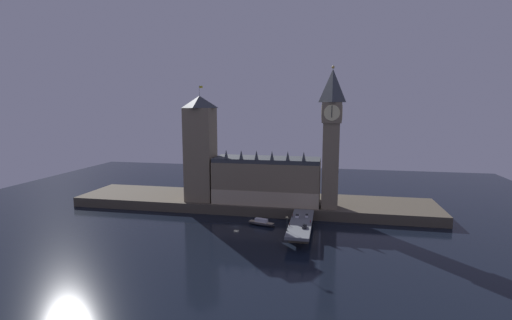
{
  "coord_description": "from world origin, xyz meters",
  "views": [
    {
      "loc": [
        47.18,
        -181.4,
        61.62
      ],
      "look_at": [
        6.62,
        20.0,
        32.57
      ],
      "focal_mm": 26.0,
      "sensor_mm": 36.0,
      "label": 1
    }
  ],
  "objects": [
    {
      "name": "pedestrian_far_rail",
      "position": [
        29.38,
        1.99,
        7.05
      ],
      "size": [
        0.38,
        0.38,
        1.78
      ],
      "color": "black",
      "rests_on": "bridge"
    },
    {
      "name": "ground_plane",
      "position": [
        0.0,
        0.0,
        0.0
      ],
      "size": [
        400.0,
        400.0,
        0.0
      ],
      "primitive_type": "plane",
      "color": "black"
    },
    {
      "name": "car_southbound_lead",
      "position": [
        36.46,
        -13.57,
        6.81
      ],
      "size": [
        1.98,
        4.47,
        1.52
      ],
      "color": "black",
      "rests_on": "bridge"
    },
    {
      "name": "pedestrian_mid_walk",
      "position": [
        38.83,
        -6.48,
        7.06
      ],
      "size": [
        0.38,
        0.38,
        1.81
      ],
      "color": "black",
      "rests_on": "bridge"
    },
    {
      "name": "parliament_hall",
      "position": [
        10.87,
        31.92,
        19.04
      ],
      "size": [
        62.14,
        23.23,
        32.0
      ],
      "color": "#7F7056",
      "rests_on": "embankment"
    },
    {
      "name": "pedestrian_near_rail",
      "position": [
        29.38,
        -12.62,
        6.99
      ],
      "size": [
        0.38,
        0.38,
        1.69
      ],
      "color": "black",
      "rests_on": "bridge"
    },
    {
      "name": "victoria_tower",
      "position": [
        -29.51,
        29.61,
        37.32
      ],
      "size": [
        16.55,
        16.55,
        68.9
      ],
      "color": "#7F7056",
      "rests_on": "embankment"
    },
    {
      "name": "street_lamp_near",
      "position": [
        28.98,
        -19.72,
        10.36
      ],
      "size": [
        1.34,
        0.6,
        6.81
      ],
      "color": "#2D3333",
      "rests_on": "bridge"
    },
    {
      "name": "car_northbound_lead",
      "position": [
        31.74,
        2.41,
        6.8
      ],
      "size": [
        2.11,
        4.32,
        1.48
      ],
      "color": "white",
      "rests_on": "bridge"
    },
    {
      "name": "car_southbound_trail",
      "position": [
        36.46,
        4.14,
        6.74
      ],
      "size": [
        1.84,
        4.17,
        1.38
      ],
      "color": "silver",
      "rests_on": "bridge"
    },
    {
      "name": "embankment",
      "position": [
        0.0,
        39.0,
        2.87
      ],
      "size": [
        220.0,
        42.0,
        5.74
      ],
      "color": "#4C4438",
      "rests_on": "ground_plane"
    },
    {
      "name": "clock_tower",
      "position": [
        47.59,
        25.95,
        47.25
      ],
      "size": [
        11.01,
        11.12,
        78.19
      ],
      "color": "#7F7056",
      "rests_on": "embankment"
    },
    {
      "name": "bridge",
      "position": [
        34.1,
        -5.0,
        4.26
      ],
      "size": [
        10.74,
        46.0,
        6.1
      ],
      "color": "slate",
      "rests_on": "ground_plane"
    },
    {
      "name": "boat_upstream",
      "position": [
        12.67,
        4.25,
        1.36
      ],
      "size": [
        15.82,
        7.52,
        3.72
      ],
      "color": "#28282D",
      "rests_on": "ground_plane"
    }
  ]
}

